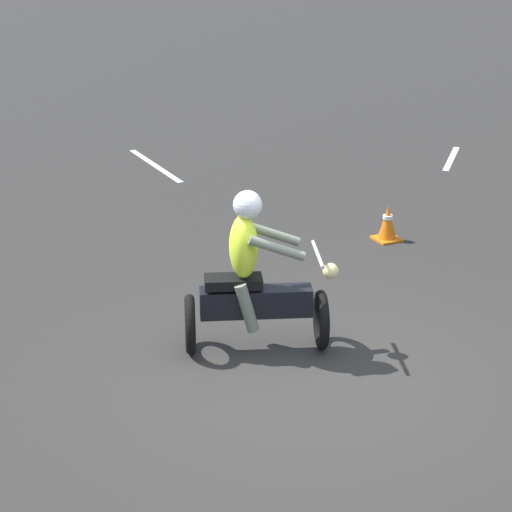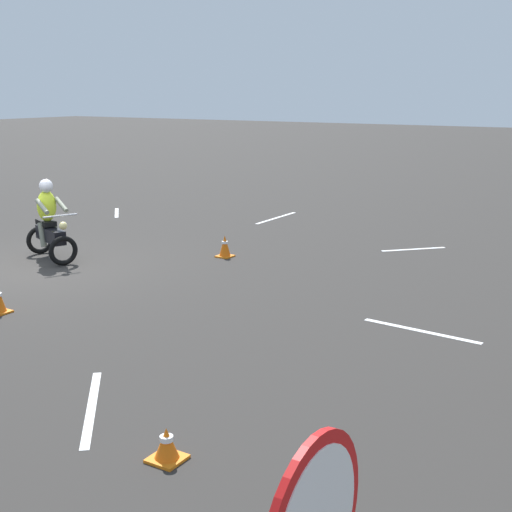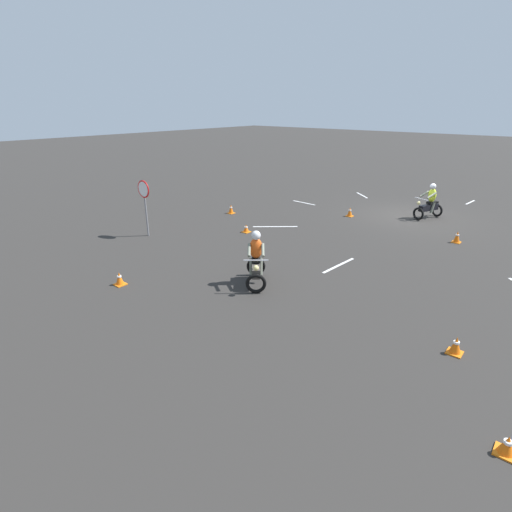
{
  "view_description": "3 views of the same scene",
  "coord_description": "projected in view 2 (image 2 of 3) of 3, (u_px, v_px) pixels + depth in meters",
  "views": [
    {
      "loc": [
        7.2,
        -4.19,
        4.46
      ],
      "look_at": [
        -0.8,
        -0.18,
        1.0
      ],
      "focal_mm": 70.0,
      "sensor_mm": 36.0,
      "label": 1
    },
    {
      "loc": [
        9.19,
        10.98,
        3.43
      ],
      "look_at": [
        -0.01,
        5.28,
        0.9
      ],
      "focal_mm": 50.0,
      "sensor_mm": 36.0,
      "label": 2
    },
    {
      "loc": [
        -6.29,
        19.26,
        5.15
      ],
      "look_at": [
        0.78,
        10.75,
        0.9
      ],
      "focal_mm": 28.0,
      "sensor_mm": 36.0,
      "label": 3
    }
  ],
  "objects": [
    {
      "name": "lane_stripe_nw",
      "position": [
        413.0,
        249.0,
        15.69
      ],
      "size": [
        1.16,
        1.12,
        0.01
      ],
      "primitive_type": "cube",
      "rotation": [
        0.0,
        0.0,
        3.95
      ],
      "color": "silver",
      "rests_on": "ground"
    },
    {
      "name": "lane_stripe_w",
      "position": [
        276.0,
        218.0,
        19.51
      ],
      "size": [
        2.11,
        0.12,
        0.01
      ],
      "primitive_type": "cube",
      "rotation": [
        0.0,
        0.0,
        4.72
      ],
      "color": "silver",
      "rests_on": "ground"
    },
    {
      "name": "lane_stripe_ne",
      "position": [
        92.0,
        407.0,
        7.89
      ],
      "size": [
        1.57,
        1.36,
        0.01
      ],
      "primitive_type": "cube",
      "rotation": [
        0.0,
        0.0,
        2.28
      ],
      "color": "silver",
      "rests_on": "ground"
    },
    {
      "name": "traffic_cone_near_left",
      "position": [
        167.0,
        445.0,
        6.73
      ],
      "size": [
        0.32,
        0.32,
        0.33
      ],
      "color": "orange",
      "rests_on": "ground"
    },
    {
      "name": "motorcycle_rider_foreground",
      "position": [
        49.0,
        225.0,
        14.64
      ],
      "size": [
        1.09,
        1.54,
        1.66
      ],
      "rotation": [
        0.0,
        0.0,
        5.9
      ],
      "color": "black",
      "rests_on": "ground"
    },
    {
      "name": "ground_plane",
      "position": [
        28.0,
        268.0,
        14.02
      ],
      "size": [
        120.0,
        120.0,
        0.0
      ],
      "primitive_type": "plane",
      "color": "#2D2B28"
    },
    {
      "name": "lane_stripe_sw",
      "position": [
        117.0,
        213.0,
        20.32
      ],
      "size": [
        1.23,
        1.14,
        0.01
      ],
      "primitive_type": "cube",
      "rotation": [
        0.0,
        0.0,
        5.45
      ],
      "color": "silver",
      "rests_on": "ground"
    },
    {
      "name": "traffic_cone_far_left",
      "position": [
        225.0,
        246.0,
        14.93
      ],
      "size": [
        0.32,
        0.32,
        0.46
      ],
      "color": "orange",
      "rests_on": "ground"
    },
    {
      "name": "lane_stripe_n",
      "position": [
        421.0,
        331.0,
        10.38
      ],
      "size": [
        0.25,
        1.81,
        0.01
      ],
      "primitive_type": "cube",
      "rotation": [
        0.0,
        0.0,
        3.06
      ],
      "color": "silver",
      "rests_on": "ground"
    }
  ]
}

